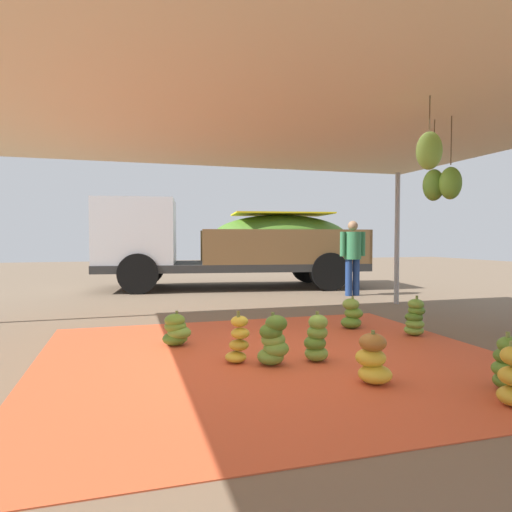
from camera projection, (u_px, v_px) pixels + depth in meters
name	position (u px, v px, depth m)	size (l,w,h in m)	color
ground_plane	(221.00, 315.00, 8.04)	(40.00, 40.00, 0.00)	brown
tarp_orange	(274.00, 358.00, 5.16)	(5.25, 4.77, 0.01)	#D1512D
tent_canopy	(280.00, 119.00, 4.96)	(8.00, 7.00, 2.79)	#9EA0A5
banana_bunch_0	(317.00, 339.00, 4.99)	(0.34, 0.34, 0.56)	#75A83D
banana_bunch_1	(415.00, 318.00, 6.31)	(0.38, 0.40, 0.56)	#75A83D
banana_bunch_2	(273.00, 342.00, 4.84)	(0.45, 0.44, 0.57)	#6B9E38
banana_bunch_3	(238.00, 341.00, 4.95)	(0.31, 0.31, 0.57)	gold
banana_bunch_4	(352.00, 314.00, 6.82)	(0.46, 0.43, 0.48)	#518428
banana_bunch_6	(373.00, 360.00, 4.25)	(0.39, 0.43, 0.50)	gold
banana_bunch_7	(176.00, 330.00, 5.73)	(0.46, 0.44, 0.44)	#518428
banana_bunch_8	(508.00, 365.00, 4.06)	(0.37, 0.36, 0.53)	#518428
cargo_truck_main	(227.00, 242.00, 12.42)	(7.42, 3.37, 2.40)	#2D2D2D
worker_0	(353.00, 252.00, 10.71)	(0.65, 0.40, 1.79)	navy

